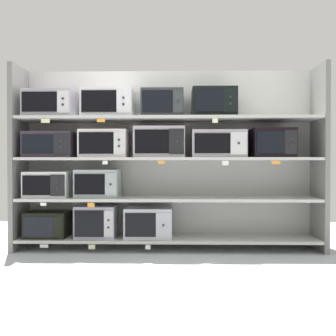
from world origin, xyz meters
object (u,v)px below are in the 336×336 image
object	(u,v)px
microwave_10	(51,104)
microwave_9	(272,143)
microwave_7	(160,142)
microwave_4	(98,183)
microwave_5	(51,145)
microwave_8	(218,144)
microwave_2	(149,222)
microwave_11	(108,104)
microwave_0	(48,224)
microwave_6	(105,144)
microwave_1	(97,221)
microwave_13	(214,103)
microwave_3	(49,184)
microwave_12	(163,104)

from	to	relation	value
microwave_10	microwave_9	bearing A→B (deg)	-0.00
microwave_7	microwave_4	bearing A→B (deg)	179.99
microwave_5	microwave_8	xyz separation A→B (m)	(1.78, 0.00, 0.01)
microwave_2	microwave_11	xyz separation A→B (m)	(-0.43, 0.00, 1.26)
microwave_0	microwave_5	bearing A→B (deg)	0.43
microwave_9	microwave_6	bearing A→B (deg)	-180.00
microwave_6	microwave_9	xyz separation A→B (m)	(1.77, 0.00, 0.01)
microwave_1	microwave_7	size ratio (longest dim) A/B	0.79
microwave_11	microwave_2	bearing A→B (deg)	-0.01
microwave_5	microwave_13	xyz separation A→B (m)	(1.73, -0.00, 0.44)
microwave_3	microwave_7	bearing A→B (deg)	-0.00
microwave_7	microwave_9	size ratio (longest dim) A/B	1.22
microwave_3	microwave_4	bearing A→B (deg)	0.01
microwave_1	microwave_12	size ratio (longest dim) A/B	0.96
microwave_5	microwave_13	distance (m)	1.79
microwave_8	microwave_12	xyz separation A→B (m)	(-0.59, -0.00, 0.42)
microwave_1	microwave_9	xyz separation A→B (m)	(1.86, 0.00, 0.83)
microwave_8	microwave_10	size ratio (longest dim) A/B	1.09
microwave_10	microwave_12	world-z (taller)	same
microwave_10	microwave_12	distance (m)	1.19
microwave_7	microwave_13	size ratio (longest dim) A/B	1.16
microwave_4	microwave_3	bearing A→B (deg)	-179.99
microwave_6	microwave_11	world-z (taller)	microwave_11
microwave_9	microwave_12	size ratio (longest dim) A/B	1.00
microwave_3	microwave_9	world-z (taller)	microwave_9
microwave_12	microwave_8	bearing A→B (deg)	0.03
microwave_0	microwave_6	distance (m)	1.05
microwave_1	microwave_13	bearing A→B (deg)	0.02
microwave_1	microwave_11	distance (m)	1.26
microwave_0	microwave_9	bearing A→B (deg)	0.01
microwave_6	microwave_11	distance (m)	0.43
microwave_10	microwave_13	bearing A→B (deg)	-0.00
microwave_6	microwave_9	world-z (taller)	microwave_9
microwave_7	microwave_8	distance (m)	0.62
microwave_1	microwave_4	bearing A→B (deg)	1.69
microwave_6	microwave_12	xyz separation A→B (m)	(0.62, -0.00, 0.42)
microwave_5	microwave_11	distance (m)	0.76
microwave_4	microwave_11	xyz separation A→B (m)	(0.11, -0.00, 0.85)
microwave_4	microwave_7	world-z (taller)	microwave_7
microwave_8	microwave_7	bearing A→B (deg)	-179.99
microwave_5	microwave_9	world-z (taller)	microwave_9
microwave_4	microwave_7	bearing A→B (deg)	-0.01
microwave_3	microwave_7	size ratio (longest dim) A/B	0.87
microwave_3	microwave_5	world-z (taller)	microwave_5
microwave_0	microwave_9	xyz separation A→B (m)	(2.38, 0.00, 0.86)
microwave_1	microwave_0	bearing A→B (deg)	179.99
microwave_0	microwave_7	xyz separation A→B (m)	(1.20, 0.00, 0.87)
microwave_2	microwave_13	xyz separation A→B (m)	(0.69, 0.00, 1.26)
microwave_6	microwave_10	xyz separation A→B (m)	(-0.57, 0.00, 0.42)
microwave_9	microwave_2	bearing A→B (deg)	-180.00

